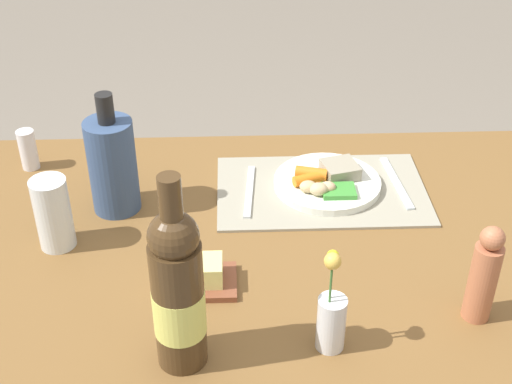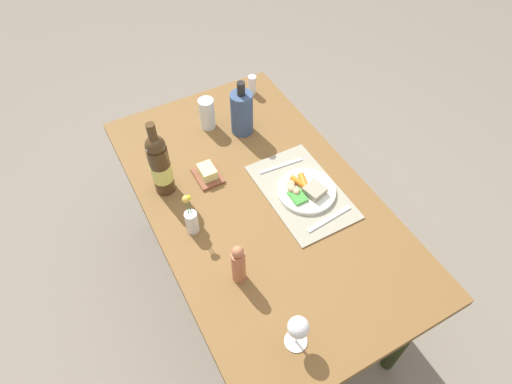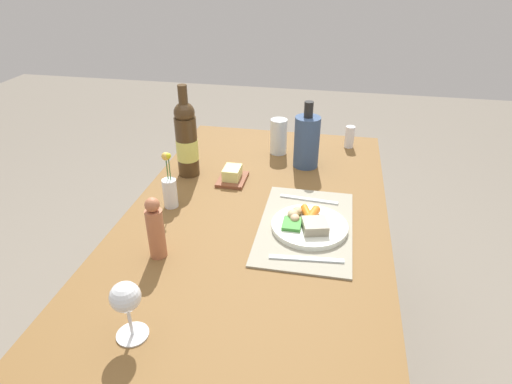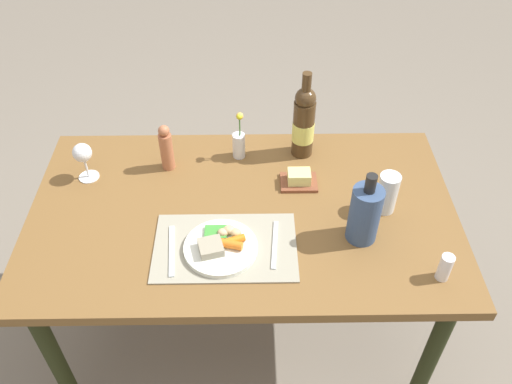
{
  "view_description": "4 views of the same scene",
  "coord_description": "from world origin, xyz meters",
  "px_view_note": "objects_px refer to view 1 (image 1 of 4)",
  "views": [
    {
      "loc": [
        0.14,
        1.1,
        1.59
      ],
      "look_at": [
        0.09,
        -0.09,
        0.8
      ],
      "focal_mm": 49.41,
      "sensor_mm": 36.0,
      "label": 1
    },
    {
      "loc": [
        -0.93,
        0.52,
        2.09
      ],
      "look_at": [
        -0.02,
        0.02,
        0.82
      ],
      "focal_mm": 30.4,
      "sensor_mm": 36.0,
      "label": 2
    },
    {
      "loc": [
        -1.17,
        -0.23,
        1.51
      ],
      "look_at": [
        -0.0,
        0.0,
        0.83
      ],
      "focal_mm": 30.26,
      "sensor_mm": 36.0,
      "label": 3
    },
    {
      "loc": [
        0.03,
        -1.26,
        2.03
      ],
      "look_at": [
        0.05,
        0.02,
        0.82
      ],
      "focal_mm": 37.31,
      "sensor_mm": 36.0,
      "label": 4
    }
  ],
  "objects_px": {
    "dining_table": "(302,271)",
    "pepper_mill": "(484,276)",
    "flower_vase": "(331,317)",
    "dinner_plate": "(327,181)",
    "salt_shaker": "(28,150)",
    "cooler_bottle": "(112,164)",
    "butter_dish": "(200,276)",
    "water_tumbler": "(54,218)",
    "fork": "(396,182)",
    "wine_bottle": "(178,291)",
    "knife": "(249,191)"
  },
  "relations": [
    {
      "from": "dinner_plate",
      "to": "cooler_bottle",
      "type": "height_order",
      "value": "cooler_bottle"
    },
    {
      "from": "dinner_plate",
      "to": "water_tumbler",
      "type": "height_order",
      "value": "water_tumbler"
    },
    {
      "from": "water_tumbler",
      "to": "wine_bottle",
      "type": "distance_m",
      "value": 0.4
    },
    {
      "from": "wine_bottle",
      "to": "butter_dish",
      "type": "xyz_separation_m",
      "value": [
        -0.02,
        -0.18,
        -0.12
      ]
    },
    {
      "from": "fork",
      "to": "pepper_mill",
      "type": "bearing_deg",
      "value": 91.86
    },
    {
      "from": "dinner_plate",
      "to": "butter_dish",
      "type": "xyz_separation_m",
      "value": [
        0.27,
        0.3,
        0.0
      ]
    },
    {
      "from": "dining_table",
      "to": "butter_dish",
      "type": "height_order",
      "value": "butter_dish"
    },
    {
      "from": "dinner_plate",
      "to": "wine_bottle",
      "type": "relative_size",
      "value": 0.68
    },
    {
      "from": "dinner_plate",
      "to": "cooler_bottle",
      "type": "distance_m",
      "value": 0.46
    },
    {
      "from": "dinner_plate",
      "to": "fork",
      "type": "xyz_separation_m",
      "value": [
        -0.15,
        -0.01,
        -0.01
      ]
    },
    {
      "from": "cooler_bottle",
      "to": "pepper_mill",
      "type": "distance_m",
      "value": 0.74
    },
    {
      "from": "flower_vase",
      "to": "fork",
      "type": "bearing_deg",
      "value": -113.77
    },
    {
      "from": "flower_vase",
      "to": "pepper_mill",
      "type": "bearing_deg",
      "value": -166.86
    },
    {
      "from": "knife",
      "to": "butter_dish",
      "type": "xyz_separation_m",
      "value": [
        0.1,
        0.29,
        0.01
      ]
    },
    {
      "from": "dining_table",
      "to": "cooler_bottle",
      "type": "relative_size",
      "value": 5.54
    },
    {
      "from": "cooler_bottle",
      "to": "butter_dish",
      "type": "height_order",
      "value": "cooler_bottle"
    },
    {
      "from": "dining_table",
      "to": "fork",
      "type": "relative_size",
      "value": 7.0
    },
    {
      "from": "dinner_plate",
      "to": "cooler_bottle",
      "type": "bearing_deg",
      "value": 6.52
    },
    {
      "from": "dining_table",
      "to": "pepper_mill",
      "type": "bearing_deg",
      "value": 140.17
    },
    {
      "from": "dinner_plate",
      "to": "water_tumbler",
      "type": "xyz_separation_m",
      "value": [
        0.55,
        0.18,
        0.04
      ]
    },
    {
      "from": "dining_table",
      "to": "salt_shaker",
      "type": "xyz_separation_m",
      "value": [
        0.6,
        -0.29,
        0.13
      ]
    },
    {
      "from": "dinner_plate",
      "to": "salt_shaker",
      "type": "distance_m",
      "value": 0.68
    },
    {
      "from": "dining_table",
      "to": "butter_dish",
      "type": "distance_m",
      "value": 0.26
    },
    {
      "from": "water_tumbler",
      "to": "cooler_bottle",
      "type": "height_order",
      "value": "cooler_bottle"
    },
    {
      "from": "dining_table",
      "to": "flower_vase",
      "type": "xyz_separation_m",
      "value": [
        -0.01,
        0.29,
        0.15
      ]
    },
    {
      "from": "knife",
      "to": "cooler_bottle",
      "type": "xyz_separation_m",
      "value": [
        0.28,
        0.04,
        0.1
      ]
    },
    {
      "from": "butter_dish",
      "to": "salt_shaker",
      "type": "bearing_deg",
      "value": -46.59
    },
    {
      "from": "knife",
      "to": "cooler_bottle",
      "type": "relative_size",
      "value": 0.76
    },
    {
      "from": "knife",
      "to": "water_tumbler",
      "type": "xyz_separation_m",
      "value": [
        0.38,
        0.16,
        0.06
      ]
    },
    {
      "from": "fork",
      "to": "butter_dish",
      "type": "bearing_deg",
      "value": 31.28
    },
    {
      "from": "cooler_bottle",
      "to": "salt_shaker",
      "type": "bearing_deg",
      "value": -37.61
    },
    {
      "from": "wine_bottle",
      "to": "butter_dish",
      "type": "relative_size",
      "value": 2.64
    },
    {
      "from": "salt_shaker",
      "to": "pepper_mill",
      "type": "bearing_deg",
      "value": 149.21
    },
    {
      "from": "pepper_mill",
      "to": "butter_dish",
      "type": "xyz_separation_m",
      "value": [
        0.47,
        -0.1,
        -0.07
      ]
    },
    {
      "from": "water_tumbler",
      "to": "salt_shaker",
      "type": "xyz_separation_m",
      "value": [
        0.12,
        -0.29,
        -0.02
      ]
    },
    {
      "from": "water_tumbler",
      "to": "flower_vase",
      "type": "height_order",
      "value": "flower_vase"
    },
    {
      "from": "fork",
      "to": "cooler_bottle",
      "type": "bearing_deg",
      "value": 0.25
    },
    {
      "from": "fork",
      "to": "wine_bottle",
      "type": "relative_size",
      "value": 0.6
    },
    {
      "from": "knife",
      "to": "flower_vase",
      "type": "bearing_deg",
      "value": 109.29
    },
    {
      "from": "flower_vase",
      "to": "dinner_plate",
      "type": "bearing_deg",
      "value": -96.56
    },
    {
      "from": "knife",
      "to": "dining_table",
      "type": "bearing_deg",
      "value": 127.15
    },
    {
      "from": "fork",
      "to": "salt_shaker",
      "type": "relative_size",
      "value": 2.2
    },
    {
      "from": "knife",
      "to": "pepper_mill",
      "type": "bearing_deg",
      "value": 138.74
    },
    {
      "from": "dining_table",
      "to": "wine_bottle",
      "type": "relative_size",
      "value": 4.21
    },
    {
      "from": "dinner_plate",
      "to": "flower_vase",
      "type": "xyz_separation_m",
      "value": [
        0.05,
        0.46,
        0.04
      ]
    },
    {
      "from": "fork",
      "to": "knife",
      "type": "height_order",
      "value": "same"
    },
    {
      "from": "cooler_bottle",
      "to": "salt_shaker",
      "type": "relative_size",
      "value": 2.78
    },
    {
      "from": "fork",
      "to": "knife",
      "type": "relative_size",
      "value": 1.04
    },
    {
      "from": "pepper_mill",
      "to": "butter_dish",
      "type": "distance_m",
      "value": 0.49
    },
    {
      "from": "dinner_plate",
      "to": "pepper_mill",
      "type": "bearing_deg",
      "value": 117.09
    }
  ]
}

